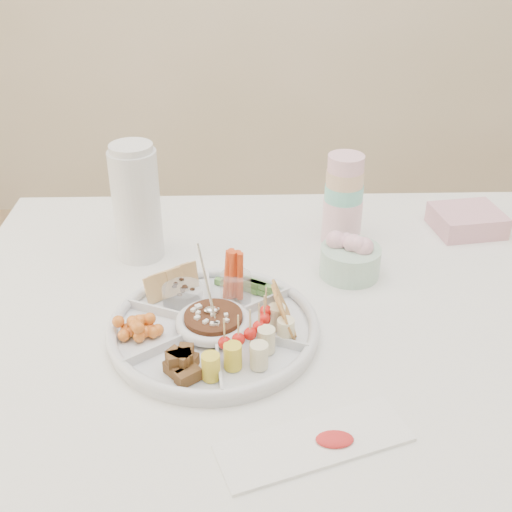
{
  "coord_description": "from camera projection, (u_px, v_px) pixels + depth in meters",
  "views": [
    {
      "loc": [
        -0.18,
        -1.04,
        1.48
      ],
      "look_at": [
        -0.15,
        0.0,
        0.87
      ],
      "focal_mm": 45.0,
      "sensor_mm": 36.0,
      "label": 1
    }
  ],
  "objects": [
    {
      "name": "dining_table",
      "position": [
        322.0,
        440.0,
        1.46
      ],
      "size": [
        1.52,
        1.02,
        0.76
      ],
      "primitive_type": "cube",
      "color": "white",
      "rests_on": "floor"
    },
    {
      "name": "party_tray",
      "position": [
        214.0,
        325.0,
        1.17
      ],
      "size": [
        0.5,
        0.5,
        0.04
      ],
      "primitive_type": "cylinder",
      "rotation": [
        0.0,
        0.0,
        -0.42
      ],
      "color": "silver",
      "rests_on": "dining_table"
    },
    {
      "name": "bean_dip",
      "position": [
        214.0,
        322.0,
        1.16
      ],
      "size": [
        0.14,
        0.14,
        0.04
      ],
      "primitive_type": "cylinder",
      "rotation": [
        0.0,
        0.0,
        -0.42
      ],
      "color": "#321A11",
      "rests_on": "party_tray"
    },
    {
      "name": "tortillas",
      "position": [
        284.0,
        310.0,
        1.17
      ],
      "size": [
        0.14,
        0.14,
        0.06
      ],
      "primitive_type": null,
      "rotation": [
        0.0,
        0.0,
        -0.42
      ],
      "color": "olive",
      "rests_on": "party_tray"
    },
    {
      "name": "carrot_cucumber",
      "position": [
        242.0,
        271.0,
        1.25
      ],
      "size": [
        0.16,
        0.16,
        0.11
      ],
      "primitive_type": null,
      "rotation": [
        0.0,
        0.0,
        -0.42
      ],
      "color": "#DE4619",
      "rests_on": "party_tray"
    },
    {
      "name": "pita_raisins",
      "position": [
        176.0,
        285.0,
        1.25
      ],
      "size": [
        0.14,
        0.14,
        0.06
      ],
      "primitive_type": null,
      "rotation": [
        0.0,
        0.0,
        -0.42
      ],
      "color": "#D9B96D",
      "rests_on": "party_tray"
    },
    {
      "name": "cherries",
      "position": [
        141.0,
        325.0,
        1.15
      ],
      "size": [
        0.13,
        0.13,
        0.04
      ],
      "primitive_type": null,
      "rotation": [
        0.0,
        0.0,
        -0.42
      ],
      "color": "#D16314",
      "rests_on": "party_tray"
    },
    {
      "name": "granola_chunks",
      "position": [
        179.0,
        362.0,
        1.06
      ],
      "size": [
        0.14,
        0.14,
        0.05
      ],
      "primitive_type": null,
      "rotation": [
        0.0,
        0.0,
        -0.42
      ],
      "color": "brown",
      "rests_on": "party_tray"
    },
    {
      "name": "banana_tomato",
      "position": [
        257.0,
        345.0,
        1.06
      ],
      "size": [
        0.13,
        0.13,
        0.08
      ],
      "primitive_type": null,
      "rotation": [
        0.0,
        0.0,
        -0.42
      ],
      "color": "#FFEC69",
      "rests_on": "party_tray"
    },
    {
      "name": "cup_stack",
      "position": [
        344.0,
        193.0,
        1.43
      ],
      "size": [
        0.1,
        0.1,
        0.25
      ],
      "primitive_type": "cylinder",
      "rotation": [
        0.0,
        0.0,
        -0.08
      ],
      "color": "silver",
      "rests_on": "dining_table"
    },
    {
      "name": "thermos",
      "position": [
        136.0,
        201.0,
        1.37
      ],
      "size": [
        0.13,
        0.13,
        0.26
      ],
      "primitive_type": "cylinder",
      "rotation": [
        0.0,
        0.0,
        -0.35
      ],
      "color": "silver",
      "rests_on": "dining_table"
    },
    {
      "name": "flower_bowl",
      "position": [
        351.0,
        255.0,
        1.34
      ],
      "size": [
        0.15,
        0.15,
        0.1
      ],
      "primitive_type": "cylinder",
      "rotation": [
        0.0,
        0.0,
        -0.2
      ],
      "color": "#A6BAB0",
      "rests_on": "dining_table"
    },
    {
      "name": "napkin_stack",
      "position": [
        467.0,
        220.0,
        1.52
      ],
      "size": [
        0.17,
        0.15,
        0.05
      ],
      "primitive_type": "cube",
      "rotation": [
        0.0,
        0.0,
        0.15
      ],
      "color": "#E09FAE",
      "rests_on": "dining_table"
    },
    {
      "name": "placemat",
      "position": [
        314.0,
        443.0,
        0.95
      ],
      "size": [
        0.31,
        0.19,
        0.01
      ],
      "primitive_type": "cube",
      "rotation": [
        0.0,
        0.0,
        0.33
      ],
      "color": "white",
      "rests_on": "dining_table"
    }
  ]
}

